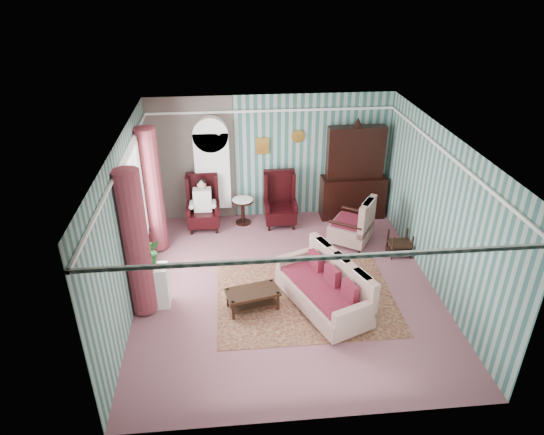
{
  "coord_description": "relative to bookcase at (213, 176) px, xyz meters",
  "views": [
    {
      "loc": [
        -0.99,
        -7.4,
        5.45
      ],
      "look_at": [
        -0.22,
        0.6,
        1.17
      ],
      "focal_mm": 32.0,
      "sensor_mm": 36.0,
      "label": 1
    }
  ],
  "objects": [
    {
      "name": "floor",
      "position": [
        1.35,
        -2.84,
        -1.12
      ],
      "size": [
        6.0,
        6.0,
        0.0
      ],
      "primitive_type": "plane",
      "color": "#884F5B",
      "rests_on": "ground"
    },
    {
      "name": "sofa",
      "position": [
        1.9,
        -3.52,
        -0.55
      ],
      "size": [
        1.67,
        2.18,
        1.13
      ],
      "primitive_type": "cube",
      "rotation": [
        0.0,
        0.0,
        1.96
      ],
      "color": "#BBB691",
      "rests_on": "floor"
    },
    {
      "name": "floral_armchair",
      "position": [
        2.92,
        -1.34,
        -0.66
      ],
      "size": [
        1.11,
        1.15,
        0.92
      ],
      "primitive_type": "cube",
      "rotation": [
        0.0,
        0.0,
        0.98
      ],
      "color": "#BFB994",
      "rests_on": "floor"
    },
    {
      "name": "room_shell",
      "position": [
        0.73,
        -2.66,
        0.89
      ],
      "size": [
        5.53,
        6.02,
        2.91
      ],
      "color": "#36635C",
      "rests_on": "ground"
    },
    {
      "name": "potted_plant_a",
      "position": [
        -1.14,
        -3.24,
        -0.09
      ],
      "size": [
        0.49,
        0.45,
        0.46
      ],
      "primitive_type": "imported",
      "rotation": [
        0.0,
        0.0,
        -0.26
      ],
      "color": "#29541A",
      "rests_on": "plant_stand"
    },
    {
      "name": "seated_woman",
      "position": [
        -0.25,
        -0.39,
        -0.53
      ],
      "size": [
        0.44,
        0.4,
        1.18
      ],
      "primitive_type": null,
      "color": "silver",
      "rests_on": "floor"
    },
    {
      "name": "dresser_hutch",
      "position": [
        3.25,
        -0.12,
        0.06
      ],
      "size": [
        1.5,
        0.56,
        2.36
      ],
      "primitive_type": "cube",
      "color": "black",
      "rests_on": "floor"
    },
    {
      "name": "wingback_right",
      "position": [
        1.5,
        -0.39,
        -0.5
      ],
      "size": [
        0.76,
        0.8,
        1.25
      ],
      "primitive_type": "cube",
      "color": "black",
      "rests_on": "floor"
    },
    {
      "name": "nest_table",
      "position": [
        3.82,
        -1.94,
        -0.85
      ],
      "size": [
        0.45,
        0.38,
        0.54
      ],
      "primitive_type": "cube",
      "color": "black",
      "rests_on": "floor"
    },
    {
      "name": "round_side_table",
      "position": [
        0.65,
        -0.24,
        -0.82
      ],
      "size": [
        0.5,
        0.5,
        0.6
      ],
      "primitive_type": "cylinder",
      "color": "black",
      "rests_on": "floor"
    },
    {
      "name": "potted_plant_b",
      "position": [
        -1.0,
        -3.02,
        -0.09
      ],
      "size": [
        0.3,
        0.27,
        0.46
      ],
      "primitive_type": "imported",
      "rotation": [
        0.0,
        0.0,
        0.33
      ],
      "color": "#194F18",
      "rests_on": "plant_stand"
    },
    {
      "name": "rug",
      "position": [
        1.65,
        -3.14,
        -1.11
      ],
      "size": [
        3.2,
        2.6,
        0.01
      ],
      "primitive_type": "cube",
      "color": "#4E1A1B",
      "rests_on": "floor"
    },
    {
      "name": "plant_stand",
      "position": [
        -1.05,
        -3.14,
        -0.72
      ],
      "size": [
        0.55,
        0.35,
        0.8
      ],
      "primitive_type": "cube",
      "color": "white",
      "rests_on": "floor"
    },
    {
      "name": "potted_plant_c",
      "position": [
        -1.09,
        -3.06,
        -0.1
      ],
      "size": [
        0.3,
        0.3,
        0.43
      ],
      "primitive_type": "imported",
      "rotation": [
        0.0,
        0.0,
        0.27
      ],
      "color": "#245119",
      "rests_on": "plant_stand"
    },
    {
      "name": "bookcase",
      "position": [
        0.0,
        0.0,
        0.0
      ],
      "size": [
        0.8,
        0.28,
        2.24
      ],
      "primitive_type": "cube",
      "color": "white",
      "rests_on": "floor"
    },
    {
      "name": "coffee_table",
      "position": [
        0.68,
        -3.41,
        -0.93
      ],
      "size": [
        1.0,
        0.66,
        0.37
      ],
      "primitive_type": "cube",
      "rotation": [
        0.0,
        0.0,
        0.23
      ],
      "color": "black",
      "rests_on": "floor"
    },
    {
      "name": "wingback_left",
      "position": [
        -0.25,
        -0.39,
        -0.5
      ],
      "size": [
        0.76,
        0.8,
        1.25
      ],
      "primitive_type": "cube",
      "color": "black",
      "rests_on": "floor"
    }
  ]
}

